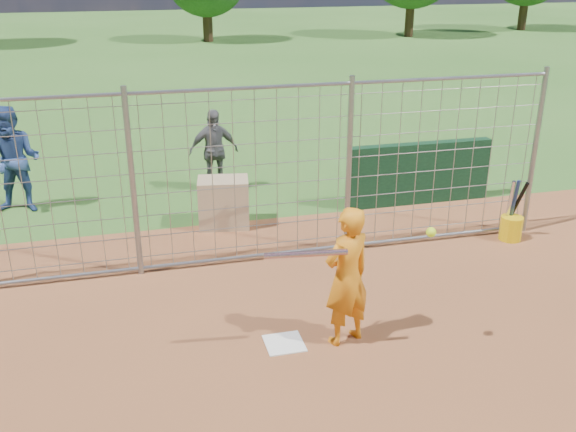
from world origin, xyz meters
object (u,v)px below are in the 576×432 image
object	(u,v)px
batter	(347,277)
bystander_b	(214,151)
bystander_a	(14,160)
equipment_bin	(224,203)
bucket_with_bats	(511,225)

from	to	relation	value
batter	bystander_b	xyz separation A→B (m)	(-0.69, 5.41, -0.04)
bystander_a	bystander_b	bearing A→B (deg)	15.93
bystander_a	bystander_b	size ratio (longest dim) A/B	1.18
bystander_a	equipment_bin	bearing A→B (deg)	-12.18
bystander_b	equipment_bin	xyz separation A→B (m)	(-0.10, -1.71, -0.38)
batter	bystander_a	distance (m)	6.62
bystander_b	equipment_bin	bearing A→B (deg)	-98.53
equipment_bin	bucket_with_bats	distance (m)	4.52
bystander_b	bucket_with_bats	distance (m)	5.33
bystander_a	equipment_bin	size ratio (longest dim) A/B	2.28
bystander_a	equipment_bin	distance (m)	3.65
bystander_a	bucket_with_bats	xyz separation A→B (m)	(7.49, -3.17, -0.67)
bystander_b	bucket_with_bats	size ratio (longest dim) A/B	1.59
bystander_a	bystander_b	world-z (taller)	bystander_a
bucket_with_bats	bystander_a	bearing A→B (deg)	157.08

